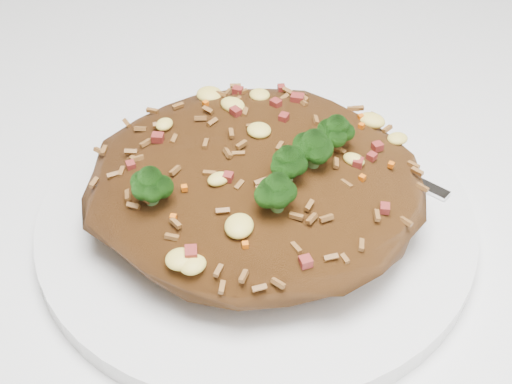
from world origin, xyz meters
TOP-DOWN VIEW (x-y plane):
  - dining_table at (0.00, 0.00)m, footprint 1.20×0.80m
  - plate at (0.06, -0.02)m, footprint 0.27×0.27m
  - fried_rice at (0.06, -0.02)m, footprint 0.20×0.19m
  - fork at (0.12, 0.04)m, footprint 0.14×0.10m

SIDE VIEW (x-z plane):
  - dining_table at x=0.00m, z-range 0.28..1.03m
  - plate at x=0.06m, z-range 0.75..0.76m
  - fork at x=0.12m, z-range 0.76..0.77m
  - fried_rice at x=0.06m, z-range 0.76..0.83m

